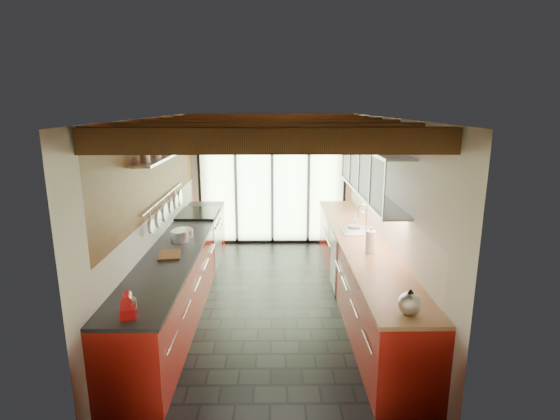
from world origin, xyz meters
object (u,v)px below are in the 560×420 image
object	(u,v)px
stand_mixer	(128,306)
bowl	(354,227)
paper_towel	(370,242)
soap_bottle	(353,220)
kettle	(410,302)

from	to	relation	value
stand_mixer	bowl	world-z (taller)	stand_mixer
paper_towel	bowl	world-z (taller)	paper_towel
soap_bottle	paper_towel	bearing A→B (deg)	-90.00
kettle	soap_bottle	xyz separation A→B (m)	(0.00, 2.93, -0.02)
kettle	paper_towel	size ratio (longest dim) A/B	0.87
stand_mixer	soap_bottle	size ratio (longest dim) A/B	1.46
stand_mixer	kettle	size ratio (longest dim) A/B	0.90
stand_mixer	soap_bottle	world-z (taller)	stand_mixer
kettle	paper_towel	xyz separation A→B (m)	(0.00, 1.67, 0.03)
stand_mixer	paper_towel	xyz separation A→B (m)	(2.54, 1.67, 0.06)
paper_towel	bowl	distance (m)	1.14
bowl	paper_towel	bearing A→B (deg)	-90.00
soap_bottle	bowl	world-z (taller)	soap_bottle
paper_towel	soap_bottle	distance (m)	1.26
kettle	paper_towel	distance (m)	1.67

